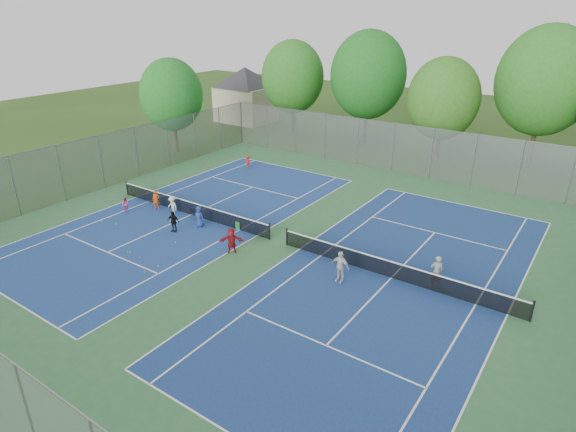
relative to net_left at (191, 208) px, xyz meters
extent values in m
plane|color=#2A4B17|center=(7.00, 0.00, -0.46)|extent=(120.00, 120.00, 0.00)
cube|color=#2F6439|center=(7.00, 0.00, -0.45)|extent=(32.00, 32.00, 0.01)
cube|color=navy|center=(0.00, 0.00, -0.44)|extent=(10.97, 23.77, 0.01)
cube|color=navy|center=(14.00, 0.00, -0.44)|extent=(10.97, 23.77, 0.01)
cube|color=black|center=(0.00, 0.00, 0.00)|extent=(12.87, 0.10, 0.91)
cube|color=black|center=(14.00, 0.00, 0.00)|extent=(12.87, 0.10, 0.91)
cube|color=gray|center=(7.00, 16.00, 1.54)|extent=(32.00, 0.10, 4.00)
cube|color=gray|center=(-9.00, 0.00, 1.54)|extent=(0.10, 32.00, 4.00)
cube|color=#B7A88C|center=(-15.00, 24.00, 1.54)|extent=(6.00, 5.00, 4.00)
pyramid|color=#2D2D33|center=(-15.00, 24.00, 5.74)|extent=(11.03, 11.03, 2.20)
cylinder|color=#443326|center=(-7.00, 22.00, 1.29)|extent=(0.36, 0.36, 3.50)
ellipsoid|color=#28681E|center=(-7.00, 22.00, 5.45)|extent=(6.40, 6.40, 7.36)
cylinder|color=#443326|center=(1.00, 23.00, 1.47)|extent=(0.36, 0.36, 3.85)
ellipsoid|color=#1B5E1B|center=(1.00, 23.00, 6.10)|extent=(7.20, 7.20, 8.28)
cylinder|color=#443326|center=(9.00, 21.00, 1.12)|extent=(0.36, 0.36, 3.15)
ellipsoid|color=#31641D|center=(9.00, 21.00, 4.95)|extent=(6.00, 6.00, 6.90)
cylinder|color=#443326|center=(16.00, 24.00, 1.65)|extent=(0.36, 0.36, 4.20)
ellipsoid|color=#28661D|center=(16.00, 24.00, 6.59)|extent=(7.60, 7.60, 8.74)
cylinder|color=#443326|center=(-12.00, 10.00, 1.12)|extent=(0.36, 0.36, 3.15)
ellipsoid|color=#1D661E|center=(-12.00, 10.00, 4.79)|extent=(5.60, 5.60, 6.44)
cube|color=#173CAF|center=(-0.20, 0.42, -0.32)|extent=(0.34, 0.34, 0.28)
cube|color=#227F31|center=(3.96, 0.08, -0.19)|extent=(0.34, 0.34, 0.53)
imported|color=#D14C13|center=(-2.60, -0.60, 0.21)|extent=(0.58, 0.52, 1.33)
imported|color=#CE5083|center=(-3.94, -2.07, 0.06)|extent=(0.53, 0.42, 1.04)
imported|color=silver|center=(-1.05, -0.60, 0.16)|extent=(0.82, 0.50, 1.22)
imported|color=black|center=(0.98, -2.40, 0.21)|extent=(0.84, 0.52, 1.33)
imported|color=navy|center=(1.76, -1.00, 0.21)|extent=(0.67, 0.45, 1.34)
imported|color=maroon|center=(5.63, -2.46, 0.27)|extent=(1.33, 1.14, 1.45)
imported|color=#AE1F18|center=(-3.30, 9.94, 0.08)|extent=(0.77, 0.57, 1.07)
imported|color=gray|center=(16.04, 0.44, 0.38)|extent=(0.73, 0.64, 1.68)
imported|color=silver|center=(12.00, -1.73, 0.37)|extent=(0.99, 0.46, 1.65)
sphere|color=#BDE836|center=(3.54, -5.89, -0.42)|extent=(0.07, 0.07, 0.07)
sphere|color=#BADF33|center=(-0.28, -1.56, -0.42)|extent=(0.07, 0.07, 0.07)
sphere|color=#AAC32D|center=(-3.91, -3.93, -0.42)|extent=(0.07, 0.07, 0.07)
sphere|color=#D1F438|center=(-2.72, -3.80, -0.42)|extent=(0.07, 0.07, 0.07)
sphere|color=#E4F539|center=(0.53, -2.02, -0.42)|extent=(0.07, 0.07, 0.07)
sphere|color=#C3DF33|center=(1.08, -5.73, -0.42)|extent=(0.07, 0.07, 0.07)
sphere|color=#A1C52D|center=(3.46, -6.69, -0.42)|extent=(0.07, 0.07, 0.07)
sphere|color=#E5F037|center=(-3.93, -3.27, -0.42)|extent=(0.07, 0.07, 0.07)
sphere|color=#CBEC37|center=(2.18, -3.43, -0.42)|extent=(0.07, 0.07, 0.07)
sphere|color=#CBD431|center=(0.93, -5.77, -0.42)|extent=(0.07, 0.07, 0.07)
sphere|color=#C0D230|center=(2.01, -5.83, -0.42)|extent=(0.07, 0.07, 0.07)
camera|label=1|loc=(21.62, -20.06, 11.98)|focal=30.00mm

